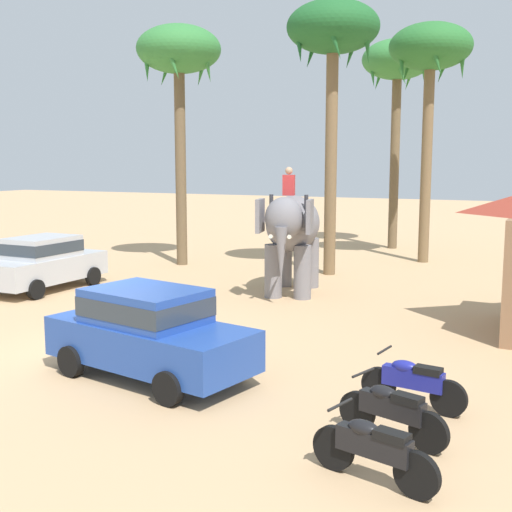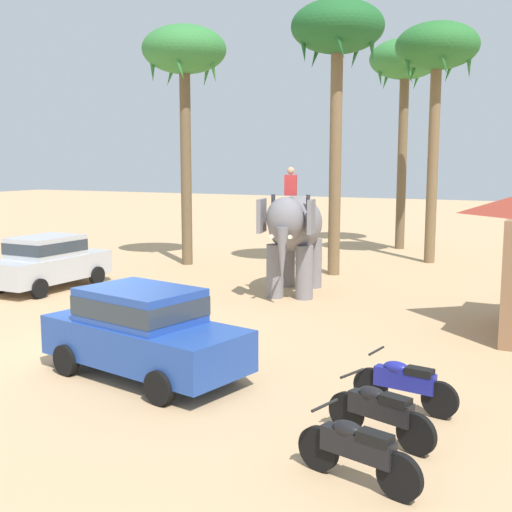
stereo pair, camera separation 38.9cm
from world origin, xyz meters
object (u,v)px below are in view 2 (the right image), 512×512
at_px(car_sedan_foreground, 143,329).
at_px(motorcycle_mid_row, 404,383).
at_px(motorcycle_second_in_row, 380,412).
at_px(palm_tree_behind_elephant, 184,58).
at_px(palm_tree_left_of_road, 437,54).
at_px(palm_tree_near_hut, 405,67).
at_px(palm_tree_far_back, 337,37).
at_px(motorcycle_nearest_camera, 357,450).
at_px(car_parked_far_side, 48,260).
at_px(elephant_with_mahout, 294,229).

relative_size(car_sedan_foreground, motorcycle_mid_row, 2.43).
xyz_separation_m(motorcycle_second_in_row, palm_tree_behind_elephant, (-11.44, 13.04, 7.46)).
bearing_deg(car_sedan_foreground, palm_tree_left_of_road, 83.57).
distance_m(palm_tree_near_hut, palm_tree_far_back, 8.11).
bearing_deg(motorcycle_mid_row, motorcycle_nearest_camera, -88.34).
distance_m(car_sedan_foreground, palm_tree_left_of_road, 18.35).
bearing_deg(car_parked_far_side, motorcycle_mid_row, -22.77).
height_order(motorcycle_mid_row, palm_tree_near_hut, palm_tree_near_hut).
height_order(motorcycle_mid_row, palm_tree_far_back, palm_tree_far_back).
relative_size(motorcycle_mid_row, palm_tree_far_back, 0.19).
bearing_deg(palm_tree_near_hut, motorcycle_nearest_camera, -77.23).
distance_m(palm_tree_left_of_road, palm_tree_far_back, 5.05).
relative_size(car_parked_far_side, palm_tree_far_back, 0.44).
distance_m(elephant_with_mahout, palm_tree_left_of_road, 10.54).
xyz_separation_m(car_sedan_foreground, elephant_with_mahout, (-0.54, 8.54, 1.06)).
bearing_deg(car_parked_far_side, palm_tree_behind_elephant, 78.75).
bearing_deg(motorcycle_second_in_row, car_sedan_foreground, 169.18).
xyz_separation_m(motorcycle_second_in_row, palm_tree_near_hut, (-5.07, 21.41, 7.78)).
distance_m(motorcycle_mid_row, palm_tree_behind_elephant, 17.95).
distance_m(motorcycle_mid_row, palm_tree_near_hut, 22.06).
distance_m(motorcycle_nearest_camera, palm_tree_left_of_road, 20.78).
distance_m(motorcycle_second_in_row, motorcycle_mid_row, 1.40).
bearing_deg(motorcycle_mid_row, palm_tree_behind_elephant, 134.54).
bearing_deg(elephant_with_mahout, palm_tree_left_of_road, 73.54).
bearing_deg(motorcycle_nearest_camera, palm_tree_behind_elephant, 128.66).
bearing_deg(car_sedan_foreground, palm_tree_near_hut, 90.69).
distance_m(palm_tree_behind_elephant, palm_tree_far_back, 6.02).
bearing_deg(palm_tree_near_hut, palm_tree_left_of_road, -60.06).
distance_m(car_parked_far_side, palm_tree_far_back, 12.23).
xyz_separation_m(elephant_with_mahout, motorcycle_nearest_camera, (5.46, -10.84, -1.53)).
bearing_deg(palm_tree_far_back, palm_tree_behind_elephant, -177.39).
xyz_separation_m(car_sedan_foreground, palm_tree_behind_elephant, (-6.61, 12.11, 7.00)).
relative_size(palm_tree_near_hut, palm_tree_left_of_road, 1.02).
relative_size(car_sedan_foreground, palm_tree_left_of_road, 0.47).
relative_size(motorcycle_nearest_camera, motorcycle_second_in_row, 1.01).
xyz_separation_m(motorcycle_mid_row, palm_tree_left_of_road, (-2.95, 16.30, 7.65)).
height_order(palm_tree_behind_elephant, palm_tree_far_back, palm_tree_far_back).
distance_m(palm_tree_behind_elephant, palm_tree_near_hut, 10.52).
bearing_deg(palm_tree_left_of_road, motorcycle_nearest_camera, -80.98).
bearing_deg(elephant_with_mahout, motorcycle_second_in_row, -60.45).
height_order(motorcycle_nearest_camera, palm_tree_near_hut, palm_tree_near_hut).
xyz_separation_m(car_sedan_foreground, palm_tree_left_of_road, (1.89, 16.78, 7.18)).
height_order(palm_tree_near_hut, palm_tree_far_back, palm_tree_far_back).
height_order(car_parked_far_side, motorcycle_second_in_row, car_parked_far_side).
relative_size(car_sedan_foreground, palm_tree_far_back, 0.46).
height_order(motorcycle_nearest_camera, palm_tree_behind_elephant, palm_tree_behind_elephant).
bearing_deg(car_parked_far_side, palm_tree_far_back, 42.18).
bearing_deg(palm_tree_far_back, motorcycle_mid_row, -65.41).
distance_m(motorcycle_second_in_row, palm_tree_far_back, 16.35).
xyz_separation_m(palm_tree_near_hut, palm_tree_left_of_road, (2.14, -3.71, -0.13)).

